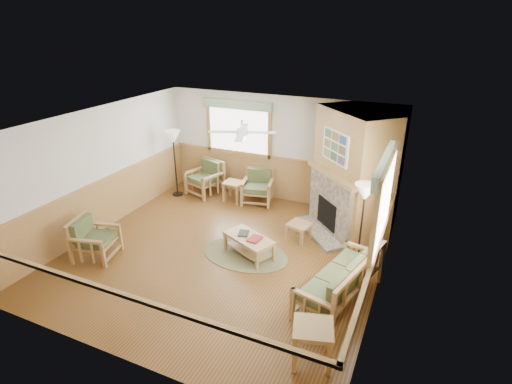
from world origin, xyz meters
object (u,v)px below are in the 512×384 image
at_px(coffee_table, 249,246).
at_px(floor_lamp_right, 361,227).
at_px(sofa, 340,278).
at_px(armchair_back_left, 204,178).
at_px(end_table_sofa, 312,344).
at_px(footstool, 299,231).
at_px(armchair_back_right, 258,187).
at_px(end_table_chairs, 234,191).
at_px(floor_lamp_left, 175,163).
at_px(armchair_left, 95,239).

relative_size(coffee_table, floor_lamp_right, 0.61).
xyz_separation_m(sofa, coffee_table, (-1.97, 0.64, -0.22)).
relative_size(armchair_back_left, end_table_sofa, 1.49).
height_order(end_table_sofa, footstool, end_table_sofa).
bearing_deg(floor_lamp_right, armchair_back_left, 157.69).
relative_size(sofa, coffee_table, 1.78).
relative_size(armchair_back_right, coffee_table, 0.81).
xyz_separation_m(armchair_back_right, end_table_chairs, (-0.61, -0.16, -0.16)).
bearing_deg(armchair_back_left, coffee_table, -26.07).
bearing_deg(floor_lamp_left, armchair_back_left, 30.17).
bearing_deg(coffee_table, end_table_chairs, 147.76).
height_order(end_table_chairs, floor_lamp_left, floor_lamp_left).
bearing_deg(end_table_chairs, armchair_back_right, 14.81).
height_order(armchair_back_right, end_table_chairs, armchair_back_right).
relative_size(armchair_back_right, floor_lamp_right, 0.49).
distance_m(end_table_chairs, floor_lamp_right, 4.00).
bearing_deg(floor_lamp_left, end_table_chairs, 10.63).
relative_size(armchair_back_right, armchair_left, 1.01).
distance_m(coffee_table, floor_lamp_left, 3.67).
bearing_deg(footstool, end_table_sofa, -68.57).
distance_m(armchair_left, floor_lamp_left, 3.29).
xyz_separation_m(armchair_left, end_table_chairs, (1.25, 3.53, -0.15)).
height_order(armchair_back_left, end_table_chairs, armchair_back_left).
distance_m(armchair_back_left, floor_lamp_right, 4.84).
relative_size(armchair_back_left, armchair_left, 1.08).
height_order(armchair_back_left, footstool, armchair_back_left).
bearing_deg(sofa, armchair_back_left, -109.89).
relative_size(end_table_chairs, floor_lamp_right, 0.30).
height_order(end_table_chairs, footstool, end_table_chairs).
xyz_separation_m(end_table_chairs, end_table_sofa, (3.42, -4.34, 0.04)).
bearing_deg(end_table_chairs, armchair_left, -109.46).
bearing_deg(coffee_table, footstool, 78.84).
bearing_deg(footstool, armchair_back_right, 138.77).
bearing_deg(armchair_back_left, armchair_back_right, 20.96).
distance_m(end_table_sofa, floor_lamp_left, 6.44).
distance_m(armchair_back_left, floor_lamp_left, 0.87).
bearing_deg(floor_lamp_left, sofa, -27.33).
bearing_deg(armchair_back_left, floor_lamp_left, -131.87).
height_order(sofa, end_table_chairs, sofa).
bearing_deg(end_table_sofa, coffee_table, 132.58).
height_order(armchair_back_right, floor_lamp_right, floor_lamp_right).
relative_size(footstool, floor_lamp_right, 0.25).
xyz_separation_m(armchair_left, coffee_table, (2.73, 1.29, -0.21)).
height_order(armchair_left, floor_lamp_left, floor_lamp_left).
distance_m(armchair_back_left, armchair_back_right, 1.53).
relative_size(sofa, armchair_left, 2.23).
relative_size(sofa, end_table_chairs, 3.56).
bearing_deg(armchair_back_right, floor_lamp_right, -46.03).
xyz_separation_m(armchair_back_right, coffee_table, (0.87, -2.40, -0.21)).
height_order(sofa, footstool, sofa).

